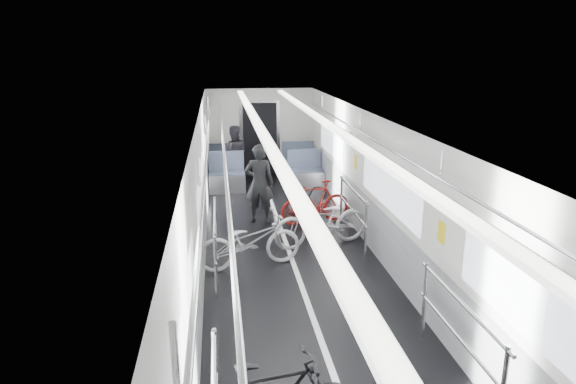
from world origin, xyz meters
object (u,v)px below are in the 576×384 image
bike_left_far (250,241)px  person_standing (259,184)px  bike_right_mid (321,221)px  bike_right_far (315,202)px  bike_aisle (300,202)px  person_seated (234,155)px

bike_left_far → person_standing: person_standing is taller
bike_right_mid → bike_right_far: 1.24m
bike_aisle → person_standing: size_ratio=0.99×
bike_left_far → person_seated: 5.51m
bike_right_mid → bike_right_far: size_ratio=1.22×
bike_left_far → bike_right_far: size_ratio=1.14×
person_standing → bike_right_mid: bearing=135.3°
bike_left_far → bike_right_far: (1.47, 2.00, -0.00)m
bike_aisle → person_seated: 3.58m
bike_left_far → bike_right_far: 2.49m
bike_left_far → person_seated: size_ratio=1.11×
bike_aisle → person_seated: size_ratio=1.05×
bike_right_far → bike_right_mid: bearing=-18.1°
person_standing → person_seated: bearing=-71.4°
person_standing → person_seated: size_ratio=1.06×
bike_left_far → bike_aisle: 2.46m
bike_right_far → person_seated: bearing=-168.8°
bike_aisle → bike_right_mid: bearing=-93.3°
bike_right_far → person_seated: size_ratio=0.97×
bike_right_far → person_seated: (-1.53, 3.50, 0.32)m
person_standing → person_seated: (-0.41, 3.24, -0.05)m
bike_left_far → person_seated: person_seated is taller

